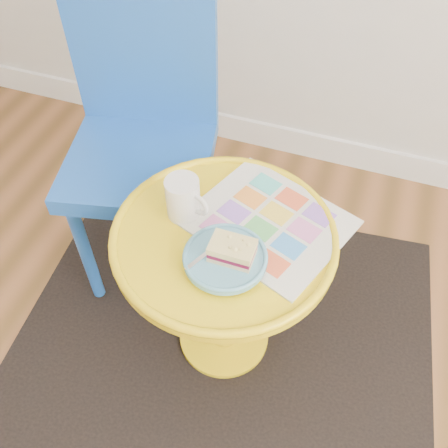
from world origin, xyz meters
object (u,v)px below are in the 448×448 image
(newspaper, at_px, (268,222))
(mug, at_px, (184,197))
(plate, at_px, (225,258))
(chair, at_px, (143,130))
(side_table, at_px, (224,270))

(newspaper, distance_m, mug, 0.22)
(plate, bearing_deg, chair, 136.53)
(newspaper, relative_size, mug, 3.03)
(side_table, bearing_deg, plate, -68.62)
(side_table, relative_size, plate, 2.86)
(newspaper, height_order, plate, plate)
(chair, relative_size, plate, 4.82)
(newspaper, bearing_deg, mug, -147.82)
(side_table, height_order, newspaper, newspaper)
(side_table, distance_m, plate, 0.19)
(newspaper, xyz_separation_m, plate, (-0.06, -0.15, 0.02))
(newspaper, relative_size, plate, 1.86)
(mug, bearing_deg, side_table, 0.92)
(mug, bearing_deg, plate, -20.98)
(plate, bearing_deg, mug, 142.55)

